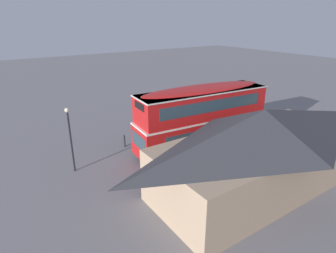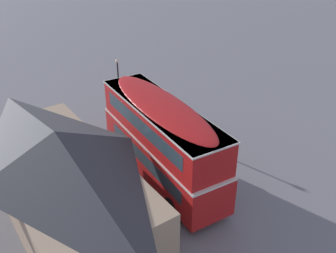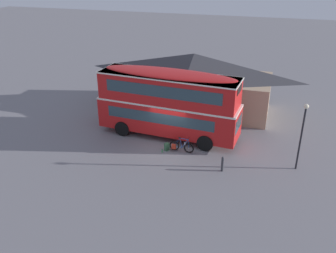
% 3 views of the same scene
% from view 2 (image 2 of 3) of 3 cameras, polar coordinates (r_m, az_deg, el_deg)
% --- Properties ---
extents(ground_plane, '(120.00, 120.00, 0.00)m').
position_cam_2_polar(ground_plane, '(22.64, 1.13, -6.21)').
color(ground_plane, slate).
extents(double_decker_bus, '(10.06, 3.34, 4.79)m').
position_cam_2_polar(double_decker_bus, '(20.38, -1.02, -1.73)').
color(double_decker_bus, black).
rests_on(double_decker_bus, ground).
extents(touring_bicycle, '(1.69, 0.46, 1.03)m').
position_cam_2_polar(touring_bicycle, '(23.58, 1.14, -3.50)').
color(touring_bicycle, black).
rests_on(touring_bicycle, ground).
extents(backpack_on_ground, '(0.37, 0.38, 0.56)m').
position_cam_2_polar(backpack_on_ground, '(23.08, 2.69, -4.58)').
color(backpack_on_ground, '#386642').
rests_on(backpack_on_ground, ground).
extents(water_bottle_green_metal, '(0.07, 0.07, 0.25)m').
position_cam_2_polar(water_bottle_green_metal, '(23.23, 3.72, -4.89)').
color(water_bottle_green_metal, green).
rests_on(water_bottle_green_metal, ground).
extents(pub_building, '(12.72, 5.64, 4.68)m').
position_cam_2_polar(pub_building, '(18.89, -15.97, -6.71)').
color(pub_building, tan).
rests_on(pub_building, ground).
extents(street_lamp, '(0.28, 0.28, 4.22)m').
position_cam_2_polar(street_lamp, '(28.07, -7.57, 7.07)').
color(street_lamp, black).
rests_on(street_lamp, ground).
extents(kerb_bollard, '(0.16, 0.16, 0.97)m').
position_cam_2_polar(kerb_bollard, '(26.42, 0.08, 0.71)').
color(kerb_bollard, '#333338').
rests_on(kerb_bollard, ground).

